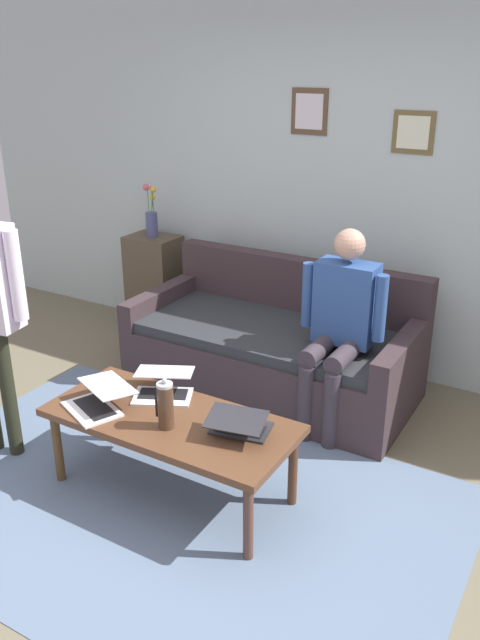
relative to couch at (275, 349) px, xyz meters
The scene contains 12 objects.
ground_plane 1.53m from the couch, 95.86° to the left, with size 7.68×7.68×0.00m, color #6F6850.
area_rug 1.49m from the couch, 93.24° to the left, with size 3.11×2.00×0.01m, color slate.
back_wall 1.27m from the couch, 102.30° to the right, with size 7.04×0.11×2.70m.
couch is the anchor object (origin of this frame).
coffee_table 1.36m from the couch, 93.47° to the left, with size 1.35×0.60×0.47m.
laptop_left 1.20m from the couch, 85.48° to the left, with size 0.42×0.41×0.13m.
laptop_center 1.40m from the couch, 110.02° to the left, with size 0.34×0.33×0.13m.
laptop_right 1.52m from the couch, 78.25° to the left, with size 0.42×0.42×0.13m.
french_press 1.48m from the couch, 94.96° to the left, with size 0.10×0.08×0.28m.
side_shelf 1.44m from the couch, 16.73° to the right, with size 0.42×0.32×0.85m.
flower_vase 1.59m from the couch, 16.79° to the right, with size 0.10×0.10×0.43m.
person_seated 0.74m from the couch, 158.00° to the left, with size 0.55×0.51×1.28m.
Camera 1 is at (-1.73, 2.21, 2.22)m, focal length 36.14 mm.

